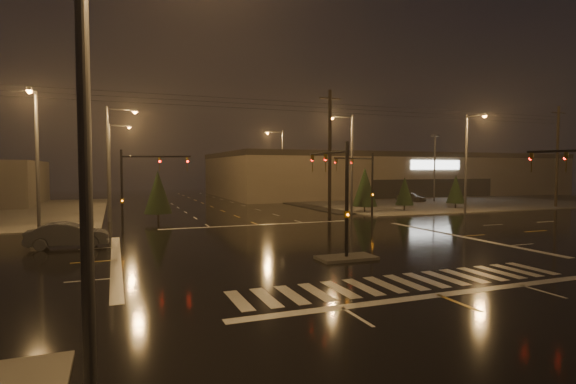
{
  "coord_description": "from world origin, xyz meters",
  "views": [
    {
      "loc": [
        -11.0,
        -24.11,
        4.64
      ],
      "look_at": [
        0.28,
        5.0,
        3.0
      ],
      "focal_mm": 28.0,
      "sensor_mm": 36.0,
      "label": 1
    }
  ],
  "objects": [
    {
      "name": "ground",
      "position": [
        0.0,
        0.0,
        0.0
      ],
      "size": [
        140.0,
        140.0,
        0.0
      ],
      "primitive_type": "plane",
      "color": "black",
      "rests_on": "ground"
    },
    {
      "name": "sidewalk_ne",
      "position": [
        30.0,
        30.0,
        0.06
      ],
      "size": [
        36.0,
        36.0,
        0.12
      ],
      "primitive_type": "cube",
      "color": "#4C4843",
      "rests_on": "ground"
    },
    {
      "name": "median_island",
      "position": [
        0.0,
        -4.0,
        0.07
      ],
      "size": [
        3.0,
        1.6,
        0.15
      ],
      "primitive_type": "cube",
      "color": "#4C4843",
      "rests_on": "ground"
    },
    {
      "name": "crosswalk",
      "position": [
        0.0,
        -9.0,
        0.01
      ],
      "size": [
        15.0,
        2.6,
        0.01
      ],
      "primitive_type": "cube",
      "color": "beige",
      "rests_on": "ground"
    },
    {
      "name": "stop_bar_near",
      "position": [
        0.0,
        -11.0,
        0.01
      ],
      "size": [
        16.0,
        0.5,
        0.01
      ],
      "primitive_type": "cube",
      "color": "beige",
      "rests_on": "ground"
    },
    {
      "name": "stop_bar_far",
      "position": [
        0.0,
        11.0,
        0.01
      ],
      "size": [
        16.0,
        0.5,
        0.01
      ],
      "primitive_type": "cube",
      "color": "beige",
      "rests_on": "ground"
    },
    {
      "name": "parking_lot",
      "position": [
        35.0,
        28.0,
        0.04
      ],
      "size": [
        50.0,
        24.0,
        0.08
      ],
      "primitive_type": "cube",
      "color": "black",
      "rests_on": "ground"
    },
    {
      "name": "retail_building",
      "position": [
        35.0,
        45.99,
        3.84
      ],
      "size": [
        60.2,
        28.3,
        7.2
      ],
      "color": "#685C4A",
      "rests_on": "ground"
    },
    {
      "name": "signal_mast_median",
      "position": [
        0.0,
        -3.07,
        3.75
      ],
      "size": [
        0.25,
        4.59,
        6.0
      ],
      "color": "black",
      "rests_on": "ground"
    },
    {
      "name": "signal_mast_ne",
      "position": [
        9.5,
        10.14,
        3.79
      ],
      "size": [
        4.84,
        1.86,
        6.0
      ],
      "color": "black",
      "rests_on": "ground"
    },
    {
      "name": "signal_mast_nw",
      "position": [
        -9.5,
        10.14,
        3.79
      ],
      "size": [
        4.84,
        1.86,
        6.0
      ],
      "color": "black",
      "rests_on": "ground"
    },
    {
      "name": "streetlight_0",
      "position": [
        -11.18,
        -15.0,
        5.8
      ],
      "size": [
        2.77,
        0.32,
        10.0
      ],
      "color": "#38383A",
      "rests_on": "ground"
    },
    {
      "name": "streetlight_1",
      "position": [
        -11.18,
        18.0,
        5.8
      ],
      "size": [
        2.77,
        0.32,
        10.0
      ],
      "color": "#38383A",
      "rests_on": "ground"
    },
    {
      "name": "streetlight_2",
      "position": [
        -11.18,
        34.0,
        5.8
      ],
      "size": [
        2.77,
        0.32,
        10.0
      ],
      "color": "#38383A",
      "rests_on": "ground"
    },
    {
      "name": "streetlight_3",
      "position": [
        11.18,
        16.0,
        5.8
      ],
      "size": [
        2.77,
        0.32,
        10.0
      ],
      "color": "#38383A",
      "rests_on": "ground"
    },
    {
      "name": "streetlight_4",
      "position": [
        11.18,
        36.0,
        5.8
      ],
      "size": [
        2.77,
        0.32,
        10.0
      ],
      "color": "#38383A",
      "rests_on": "ground"
    },
    {
      "name": "streetlight_5",
      "position": [
        -16.0,
        11.18,
        5.8
      ],
      "size": [
        0.32,
        2.77,
        10.0
      ],
      "color": "#38383A",
      "rests_on": "ground"
    },
    {
      "name": "streetlight_6",
      "position": [
        22.0,
        11.18,
        5.8
      ],
      "size": [
        0.32,
        2.77,
        10.0
      ],
      "color": "#38383A",
      "rests_on": "ground"
    },
    {
      "name": "utility_pole_1",
      "position": [
        8.0,
        14.0,
        6.13
      ],
      "size": [
        2.2,
        0.32,
        12.0
      ],
      "color": "black",
      "rests_on": "ground"
    },
    {
      "name": "utility_pole_2",
      "position": [
        38.0,
        14.0,
        6.13
      ],
      "size": [
        2.2,
        0.32,
        12.0
      ],
      "color": "black",
      "rests_on": "ground"
    },
    {
      "name": "conifer_0",
      "position": [
        13.46,
        16.73,
        2.72
      ],
      "size": [
        2.59,
        2.59,
        4.74
      ],
      "color": "black",
      "rests_on": "ground"
    },
    {
      "name": "conifer_1",
      "position": [
        18.23,
        16.44,
        2.2
      ],
      "size": [
        1.93,
        1.93,
        3.71
      ],
      "color": "black",
      "rests_on": "ground"
    },
    {
      "name": "conifer_2",
      "position": [
        25.39,
        16.68,
        2.3
      ],
      "size": [
        2.06,
        2.06,
        3.91
      ],
      "color": "black",
      "rests_on": "ground"
    },
    {
      "name": "conifer_3",
      "position": [
        -7.45,
        16.61,
        2.57
      ],
      "size": [
        2.4,
        2.4,
        4.45
      ],
      "color": "black",
      "rests_on": "ground"
    },
    {
      "name": "car_parked",
      "position": [
        27.07,
        27.22,
        0.7
      ],
      "size": [
        3.17,
        4.42,
        1.4
      ],
      "primitive_type": "imported",
      "rotation": [
        0.0,
        0.0,
        0.42
      ],
      "color": "black",
      "rests_on": "ground"
    },
    {
      "name": "car_crossing",
      "position": [
        -13.59,
        4.89,
        0.74
      ],
      "size": [
        4.52,
        1.64,
        1.48
      ],
      "primitive_type": "imported",
      "rotation": [
        0.0,
        0.0,
        1.55
      ],
      "color": "#575B5F",
      "rests_on": "ground"
    }
  ]
}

